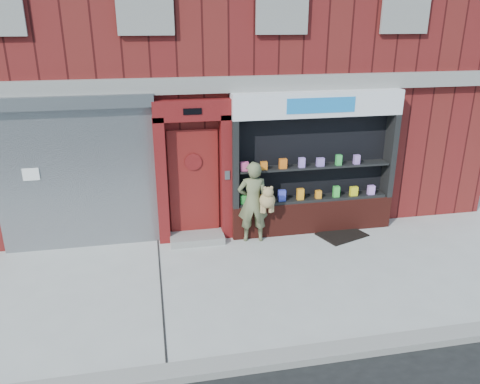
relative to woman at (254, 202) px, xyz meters
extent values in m
plane|color=#9E9E99|center=(-0.42, -1.53, -0.86)|extent=(80.00, 80.00, 0.00)
cube|color=gray|center=(-0.42, -3.68, -0.80)|extent=(60.00, 0.30, 0.12)
cube|color=#5E1515|center=(-0.42, 4.47, 3.14)|extent=(12.00, 8.00, 8.00)
cube|color=gray|center=(-0.42, 0.39, 2.29)|extent=(12.00, 0.16, 0.30)
cube|color=gray|center=(-3.42, 0.41, 0.54)|extent=(3.00, 0.10, 2.80)
cube|color=slate|center=(-3.42, 0.35, 2.06)|extent=(3.10, 0.30, 0.24)
cube|color=white|center=(-4.22, 0.34, 0.74)|extent=(0.30, 0.01, 0.24)
cube|color=#580F10|center=(-1.82, 0.33, 0.44)|extent=(0.22, 0.28, 2.60)
cube|color=#580F10|center=(-0.52, 0.33, 0.44)|extent=(0.22, 0.28, 2.60)
cube|color=#580F10|center=(-1.17, 0.33, 1.84)|extent=(1.50, 0.28, 0.40)
cube|color=black|center=(-1.17, 0.18, 1.84)|extent=(0.35, 0.01, 0.12)
cube|color=maroon|center=(-1.17, 0.44, 0.34)|extent=(1.00, 0.06, 2.20)
cylinder|color=black|center=(-1.17, 0.40, 0.79)|extent=(0.28, 0.02, 0.28)
cylinder|color=#580F10|center=(-1.17, 0.39, 0.79)|extent=(0.34, 0.02, 0.34)
cube|color=gray|center=(-1.17, 0.17, -0.79)|extent=(1.10, 0.55, 0.15)
cube|color=slate|center=(-0.52, 0.18, 0.54)|extent=(0.10, 0.02, 0.18)
cube|color=#511913|center=(1.33, 0.27, -0.51)|extent=(3.50, 0.40, 0.70)
cube|color=black|center=(-0.36, 0.27, 0.74)|extent=(0.12, 0.40, 1.80)
cube|color=black|center=(3.02, 0.27, 0.74)|extent=(0.12, 0.40, 1.80)
cube|color=black|center=(1.33, 0.45, 0.74)|extent=(3.30, 0.03, 1.80)
cube|color=black|center=(1.33, 0.27, -0.13)|extent=(3.20, 0.36, 0.06)
cube|color=black|center=(1.33, 0.27, 0.59)|extent=(3.20, 0.36, 0.04)
cube|color=white|center=(1.33, 0.27, 1.89)|extent=(3.50, 0.40, 0.50)
cube|color=#1667AC|center=(1.33, 0.06, 1.89)|extent=(1.40, 0.01, 0.30)
cube|color=green|center=(-0.17, 0.19, -0.01)|extent=(0.16, 0.09, 0.19)
cube|color=orange|center=(0.23, 0.19, -0.02)|extent=(0.13, 0.09, 0.17)
cube|color=#3B44CB|center=(0.63, 0.19, 0.02)|extent=(0.15, 0.09, 0.24)
cube|color=orange|center=(1.03, 0.19, 0.02)|extent=(0.14, 0.09, 0.24)
cube|color=orange|center=(1.43, 0.19, -0.02)|extent=(0.12, 0.09, 0.17)
cube|color=green|center=(1.83, 0.19, 0.02)|extent=(0.13, 0.09, 0.24)
cube|color=yellow|center=(2.23, 0.19, 0.00)|extent=(0.16, 0.09, 0.20)
cube|color=#CB8BFA|center=(2.63, 0.19, 0.00)|extent=(0.15, 0.09, 0.20)
cube|color=#F05091|center=(-0.17, 0.19, 0.70)|extent=(0.16, 0.09, 0.18)
cube|color=orange|center=(0.23, 0.19, 0.69)|extent=(0.13, 0.09, 0.16)
cube|color=orange|center=(0.63, 0.19, 0.71)|extent=(0.15, 0.09, 0.20)
cube|color=#A17EE3|center=(1.03, 0.19, 0.71)|extent=(0.12, 0.09, 0.20)
cube|color=#9474D1|center=(1.43, 0.19, 0.70)|extent=(0.16, 0.09, 0.17)
cube|color=green|center=(1.83, 0.19, 0.72)|extent=(0.12, 0.09, 0.22)
cube|color=#A373D0|center=(2.23, 0.19, 0.71)|extent=(0.12, 0.09, 0.19)
imported|color=#626744|center=(-0.03, 0.02, -0.01)|extent=(0.67, 0.48, 1.70)
sphere|color=olive|center=(0.24, -0.14, 0.07)|extent=(0.32, 0.32, 0.32)
sphere|color=olive|center=(0.24, -0.19, 0.26)|extent=(0.21, 0.21, 0.21)
sphere|color=olive|center=(0.17, -0.19, 0.34)|extent=(0.07, 0.07, 0.07)
sphere|color=olive|center=(0.30, -0.19, 0.34)|extent=(0.07, 0.07, 0.07)
cylinder|color=olive|center=(0.13, -0.14, -0.09)|extent=(0.07, 0.07, 0.19)
cylinder|color=olive|center=(0.34, -0.14, -0.09)|extent=(0.07, 0.07, 0.19)
cylinder|color=olive|center=(0.17, -0.16, -0.09)|extent=(0.07, 0.07, 0.19)
cylinder|color=olive|center=(0.30, -0.16, -0.09)|extent=(0.07, 0.07, 0.19)
cube|color=black|center=(1.89, -0.14, -0.85)|extent=(1.13, 0.95, 0.02)
camera|label=1|loc=(-1.98, -8.56, 3.48)|focal=35.00mm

